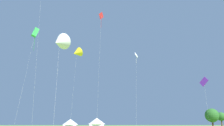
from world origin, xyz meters
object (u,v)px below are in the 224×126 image
kite_white_diamond (136,58)px  tree_distant_left (221,117)px  kite_green_box (35,33)px  kite_red_diamond (101,19)px  kite_white_delta (60,42)px  kite_purple_diamond (204,82)px  tree_distant_right (212,115)px  festival_tent_center (70,124)px  kite_yellow_delta (77,53)px  festival_tent_left (97,123)px

kite_white_diamond → tree_distant_left: (36.54, 36.28, -11.39)m
tree_distant_left → kite_green_box: bearing=-151.0°
kite_red_diamond → kite_white_delta: 27.69m
kite_purple_diamond → kite_white_delta: (-32.95, -28.77, 0.01)m
kite_white_delta → kite_purple_diamond: bearing=41.1°
kite_purple_diamond → tree_distant_right: 11.72m
festival_tent_center → tree_distant_left: 55.05m
kite_white_delta → kite_green_box: size_ratio=0.59×
kite_yellow_delta → tree_distant_right: 41.92m
kite_yellow_delta → tree_distant_left: (50.28, 27.64, -15.00)m
kite_purple_diamond → kite_green_box: (-42.66, -8.01, 9.73)m
kite_white_delta → festival_tent_center: 39.04m
kite_white_diamond → festival_tent_center: size_ratio=3.78×
kite_purple_diamond → tree_distant_left: 31.26m
kite_purple_diamond → festival_tent_center: bearing=166.4°
kite_purple_diamond → kite_green_box: kite_green_box is taller
tree_distant_right → kite_red_diamond: bearing=-158.4°
kite_purple_diamond → kite_green_box: bearing=-169.4°
kite_purple_diamond → kite_white_diamond: (-19.73, -11.28, 3.05)m
kite_yellow_delta → kite_red_diamond: kite_red_diamond is taller
kite_purple_diamond → festival_tent_left: 31.41m
kite_white_diamond → festival_tent_center: (-15.97, 19.93, -13.82)m
kite_purple_diamond → kite_white_diamond: size_ratio=0.83×
kite_white_diamond → tree_distant_left: bearing=44.8°
tree_distant_right → kite_white_delta: bearing=-136.5°
kite_white_delta → tree_distant_left: (49.77, 53.78, -8.36)m
festival_tent_center → tree_distant_right: (40.18, -1.92, 2.28)m
kite_yellow_delta → tree_distant_right: size_ratio=3.52×
kite_white_diamond → kite_red_diamond: kite_red_diamond is taller
kite_green_box → tree_distant_right: (47.13, 14.74, -18.22)m
kite_white_diamond → kite_white_delta: kite_white_diamond is taller
kite_yellow_delta → kite_red_diamond: (6.05, -3.28, 7.98)m
kite_yellow_delta → tree_distant_right: kite_yellow_delta is taller
kite_green_box → festival_tent_left: kite_green_box is taller
kite_green_box → kite_red_diamond: bearing=7.8°
kite_red_diamond → festival_tent_center: size_ratio=6.52×
kite_green_box → tree_distant_left: bearing=29.0°
kite_white_diamond → tree_distant_right: kite_white_diamond is taller
kite_white_diamond → tree_distant_right: size_ratio=2.87×
kite_white_delta → tree_distant_right: kite_white_delta is taller
festival_tent_left → tree_distant_right: 32.88m
kite_white_delta → festival_tent_center: (-2.75, 37.42, -10.79)m
kite_white_delta → tree_distant_left: kite_white_delta is taller
kite_yellow_delta → festival_tent_center: kite_yellow_delta is taller
kite_red_diamond → festival_tent_left: size_ratio=5.87×
kite_green_box → tree_distant_left: kite_green_box is taller
kite_white_delta → festival_tent_center: size_ratio=3.12×
festival_tent_left → tree_distant_left: size_ratio=0.87×
kite_purple_diamond → festival_tent_left: kite_purple_diamond is taller
kite_white_delta → kite_white_diamond: bearing=52.9°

